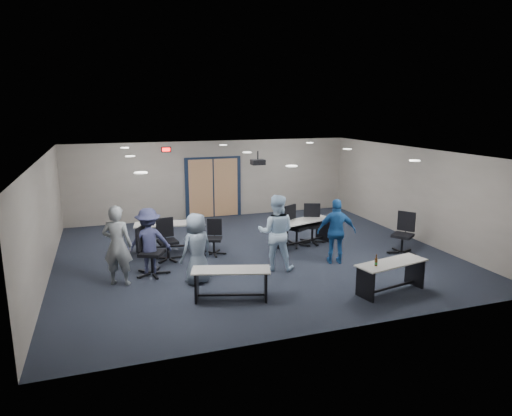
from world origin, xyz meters
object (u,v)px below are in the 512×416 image
object	(u,v)px
table_back_right	(303,228)
person_plaid	(197,248)
person_back	(149,241)
chair_back_a	(168,240)
person_lightblue	(276,232)
chair_back_b	(214,238)
table_front_right	(391,271)
chair_back_d	(313,224)
table_back_left	(170,232)
person_gray	(117,246)
chair_back_c	(297,226)
person_navy	(337,231)
table_front_left	(231,279)
chair_loose_left	(152,251)
chair_loose_right	(403,234)

from	to	relation	value
table_back_right	person_plaid	xyz separation A→B (m)	(-3.41, -1.86, 0.31)
table_back_right	person_back	world-z (taller)	person_back
table_back_right	chair_back_a	xyz separation A→B (m)	(-3.81, -0.10, 0.04)
person_lightblue	chair_back_b	bearing A→B (deg)	-28.16
table_front_right	chair_back_d	distance (m)	3.76
chair_back_a	chair_back_d	size ratio (longest dim) A/B	0.95
table_back_left	chair_back_b	bearing A→B (deg)	-28.53
person_gray	chair_back_c	bearing A→B (deg)	-141.08
chair_back_c	table_front_right	bearing A→B (deg)	-112.16
chair_back_d	person_gray	bearing A→B (deg)	-144.88
chair_back_a	person_navy	xyz separation A→B (m)	(3.97, -1.56, 0.29)
chair_back_d	person_plaid	bearing A→B (deg)	-132.96
table_back_right	chair_back_d	world-z (taller)	chair_back_d
table_front_left	chair_back_c	distance (m)	4.04
chair_back_c	person_gray	xyz separation A→B (m)	(-4.88, -1.40, 0.33)
chair_loose_left	person_back	size ratio (longest dim) A/B	0.73
chair_back_a	chair_back_d	xyz separation A→B (m)	(4.15, 0.17, 0.03)
chair_back_a	person_lightblue	distance (m)	2.83
table_front_left	chair_back_c	world-z (taller)	chair_back_c
chair_back_a	chair_back_c	size ratio (longest dim) A/B	0.93
table_front_right	person_plaid	world-z (taller)	person_plaid
chair_back_a	person_gray	xyz separation A→B (m)	(-1.25, -1.31, 0.36)
table_front_left	chair_back_b	bearing A→B (deg)	100.09
chair_back_d	person_back	world-z (taller)	person_back
table_front_left	chair_back_d	world-z (taller)	chair_back_d
chair_loose_left	chair_loose_right	bearing A→B (deg)	-67.85
table_back_left	chair_back_a	distance (m)	0.84
table_front_left	table_back_left	world-z (taller)	table_back_left
person_plaid	person_lightblue	world-z (taller)	person_lightblue
chair_back_a	person_back	distance (m)	1.03
table_front_right	person_back	distance (m)	5.47
table_front_right	person_gray	bearing A→B (deg)	145.89
table_back_left	person_lightblue	world-z (taller)	person_lightblue
chair_back_a	chair_back_b	world-z (taller)	chair_back_a
table_back_right	chair_back_b	world-z (taller)	chair_back_b
table_back_left	person_lightblue	distance (m)	3.20
table_back_left	chair_loose_left	xyz separation A→B (m)	(-0.69, -1.76, 0.05)
person_navy	chair_back_d	bearing A→B (deg)	-77.25
person_back	table_front_left	bearing A→B (deg)	125.88
table_back_left	person_navy	size ratio (longest dim) A/B	1.19
person_navy	chair_loose_left	bearing A→B (deg)	10.89
table_back_left	person_navy	bearing A→B (deg)	-24.15
table_back_left	table_back_right	size ratio (longest dim) A/B	1.04
table_front_right	chair_back_c	bearing A→B (deg)	87.14
chair_back_d	person_navy	world-z (taller)	person_navy
table_front_right	person_lightblue	size ratio (longest dim) A/B	0.93
table_front_right	person_navy	bearing A→B (deg)	84.43
chair_back_c	chair_loose_right	xyz separation A→B (m)	(2.36, -1.59, -0.01)
table_back_left	person_back	distance (m)	1.83
table_back_left	chair_loose_right	distance (m)	6.24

